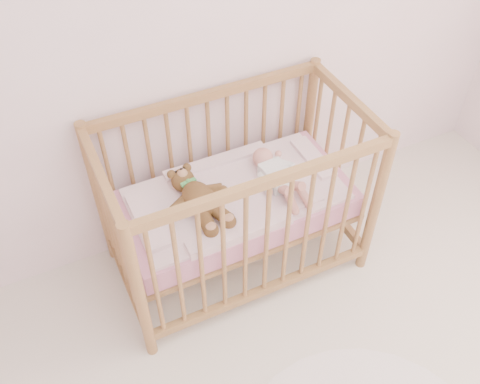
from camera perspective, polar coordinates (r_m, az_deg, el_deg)
wall_back at (r=2.64m, az=-3.90°, el=17.85°), size 4.00×0.02×2.70m
crib at (r=2.85m, az=-0.43°, el=-1.05°), size 1.36×0.76×1.00m
mattress at (r=2.86m, az=-0.43°, el=-1.25°), size 1.22×0.62×0.13m
blanket at (r=2.81m, az=-0.44°, el=-0.20°), size 1.10×0.58×0.06m
baby at (r=2.82m, az=3.98°, el=2.04°), size 0.27×0.52×0.12m
teddy_bear at (r=2.68m, az=-4.36°, el=-0.60°), size 0.42×0.54×0.14m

